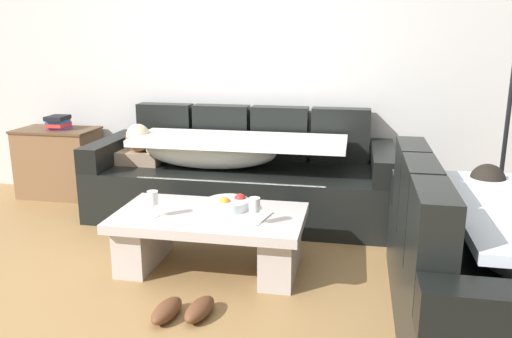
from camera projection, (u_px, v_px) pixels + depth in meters
ground_plane at (138, 307)px, 2.93m from camera, size 14.00×14.00×0.00m
back_wall at (227, 50)px, 4.64m from camera, size 9.00×0.10×2.70m
couch_along_wall at (237, 177)px, 4.36m from camera, size 2.46×0.92×0.88m
couch_near_window at (489, 271)px, 2.61m from camera, size 0.92×1.75×0.88m
coffee_table at (210, 234)px, 3.36m from camera, size 1.20×0.68×0.38m
fruit_bowl at (228, 204)px, 3.37m from camera, size 0.28×0.28×0.10m
wine_glass_near_left at (153, 199)px, 3.23m from camera, size 0.07×0.07×0.17m
wine_glass_near_right at (255, 206)px, 3.10m from camera, size 0.07×0.07×0.17m
open_magazine at (246, 215)px, 3.28m from camera, size 0.32×0.26×0.01m
side_cabinet at (59, 162)px, 4.90m from camera, size 0.72×0.44×0.64m
book_stack_on_cabinet at (58, 122)px, 4.80m from camera, size 0.18×0.23×0.12m
floor_lamp at (505, 88)px, 3.67m from camera, size 0.33×0.31×1.95m
pair_of_shoes at (183, 310)px, 2.81m from camera, size 0.33×0.33×0.09m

